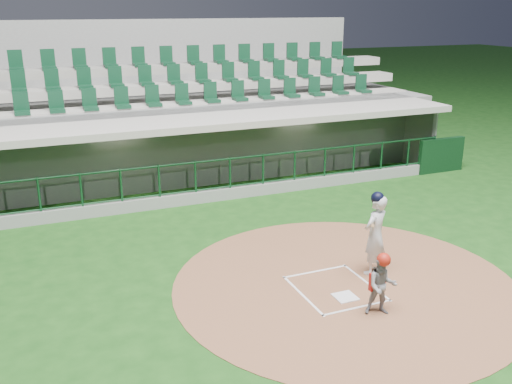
% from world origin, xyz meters
% --- Properties ---
extents(ground, '(120.00, 120.00, 0.00)m').
position_xyz_m(ground, '(0.00, 0.00, 0.00)').
color(ground, '#154012').
rests_on(ground, ground).
extents(dirt_circle, '(7.20, 7.20, 0.01)m').
position_xyz_m(dirt_circle, '(0.30, -0.20, 0.01)').
color(dirt_circle, brown).
rests_on(dirt_circle, ground).
extents(home_plate, '(0.43, 0.43, 0.02)m').
position_xyz_m(home_plate, '(0.00, -0.70, 0.02)').
color(home_plate, white).
rests_on(home_plate, dirt_circle).
extents(batter_box_chalk, '(1.55, 1.80, 0.01)m').
position_xyz_m(batter_box_chalk, '(0.00, -0.30, 0.02)').
color(batter_box_chalk, white).
rests_on(batter_box_chalk, ground).
extents(dugout_structure, '(16.40, 3.70, 3.00)m').
position_xyz_m(dugout_structure, '(0.20, 7.81, 0.96)').
color(dugout_structure, slate).
rests_on(dugout_structure, ground).
extents(seating_deck, '(17.00, 6.72, 5.15)m').
position_xyz_m(seating_deck, '(0.00, 10.91, 1.42)').
color(seating_deck, slate).
rests_on(seating_deck, ground).
extents(batter, '(0.92, 0.97, 1.86)m').
position_xyz_m(batter, '(1.13, 0.03, 0.94)').
color(batter, silver).
rests_on(batter, dirt_circle).
extents(catcher, '(0.69, 0.62, 1.24)m').
position_xyz_m(catcher, '(0.28, -1.49, 0.62)').
color(catcher, gray).
rests_on(catcher, dirt_circle).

